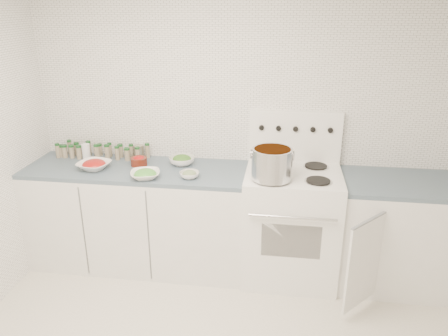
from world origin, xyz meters
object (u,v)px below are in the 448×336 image
stove (291,221)px  bowl_tomato (94,165)px  stock_pot (272,162)px  bowl_snowpea (145,174)px

stove → bowl_tomato: stove is taller
stock_pot → bowl_tomato: size_ratio=1.06×
bowl_tomato → bowl_snowpea: bearing=-15.2°
bowl_tomato → bowl_snowpea: size_ratio=1.09×
stock_pot → stove: bearing=46.5°
bowl_tomato → stove: bearing=2.6°
stock_pot → bowl_snowpea: 1.00m
bowl_snowpea → stock_pot: bearing=1.4°
stove → bowl_tomato: bearing=-177.4°
stove → bowl_snowpea: size_ratio=4.78×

